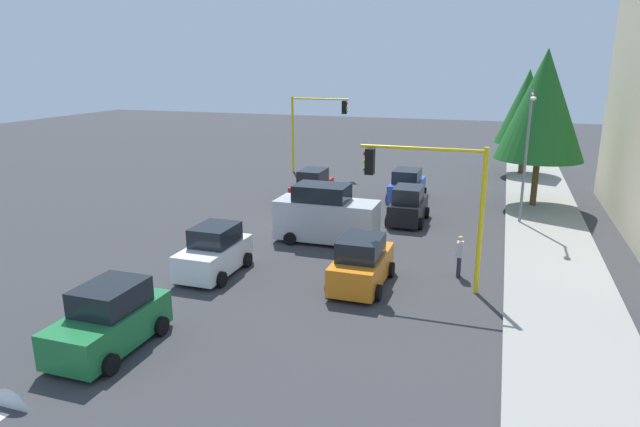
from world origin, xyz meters
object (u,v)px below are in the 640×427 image
Objects in this scene: traffic_signal_near_left at (431,188)px; delivery_van_silver at (326,216)px; car_white at (214,252)px; car_red at (312,187)px; traffic_signal_far_right at (314,120)px; tree_roadside_mid at (543,105)px; street_lamp_curbside at (527,143)px; car_green at (110,320)px; car_black at (408,206)px; car_blue at (407,186)px; car_orange at (362,263)px; tree_roadside_far at (527,107)px; pedestrian_crossing at (460,255)px.

traffic_signal_near_left is 7.12m from delivery_van_silver.
car_white is 12.57m from car_red.
traffic_signal_near_left is 1.37× the size of car_red.
tree_roadside_mid reaches higher than traffic_signal_far_right.
car_red is (-7.25, -3.22, -0.39)m from delivery_van_silver.
car_green is (17.30, -11.81, -3.45)m from street_lamp_curbside.
street_lamp_curbside reaches higher than car_black.
car_blue is 14.12m from car_orange.
tree_roadside_far is at bearing 178.81° from street_lamp_curbside.
tree_roadside_far is 2.14× the size of car_black.
traffic_signal_far_right is 21.78m from car_white.
car_orange is 0.97× the size of car_red.
car_black is (-9.24, 0.22, -0.00)m from car_orange.
delivery_van_silver reaches higher than car_green.
car_white is at bearing -29.50° from delivery_van_silver.
traffic_signal_near_left reaches higher than car_black.
delivery_van_silver reaches higher than car_blue.
street_lamp_curbside is at bearing -1.19° from tree_roadside_far.
car_black is at bearing 159.31° from car_green.
traffic_signal_far_right reaches higher than car_orange.
tree_roadside_far is 2.16× the size of car_white.
traffic_signal_far_right is 16.93m from tree_roadside_mid.
traffic_signal_far_right is at bearing -171.81° from car_white.
tree_roadside_far reaches higher than car_blue.
car_red is (-1.64, -12.06, -3.45)m from street_lamp_curbside.
car_black is at bearing 148.00° from car_white.
street_lamp_curbside is at bearing 122.41° from delivery_van_silver.
car_red is (12.75, -12.36, -4.26)m from tree_roadside_far.
traffic_signal_far_right is 28.04m from car_green.
traffic_signal_near_left is 24.34m from tree_roadside_far.
car_orange is at bearing -14.09° from tree_roadside_far.
traffic_signal_far_right is 1.58× the size of car_black.
car_white is 0.91× the size of car_blue.
tree_roadside_mid is at bearing 140.46° from car_white.
pedestrian_crossing is at bearing 44.38° from car_red.
car_red is at bearing -68.47° from car_blue.
car_orange and car_black have the same top height.
car_orange is (-6.98, 5.91, -0.00)m from car_green.
car_white is at bearing -19.66° from car_blue.
traffic_signal_near_left reaches higher than car_blue.
car_green reaches higher than pedestrian_crossing.
car_white is (25.32, -12.15, -4.26)m from tree_roadside_far.
tree_roadside_far reaches higher than pedestrian_crossing.
street_lamp_curbside is at bearing 145.66° from car_green.
tree_roadside_mid is 10.05m from tree_roadside_far.
tree_roadside_mid is (-4.39, 0.80, 1.63)m from street_lamp_curbside.
tree_roadside_mid is 2.36× the size of car_green.
delivery_van_silver is at bearing -34.78° from car_black.
traffic_signal_near_left is 3.85m from car_orange.
street_lamp_curbside is 4.75m from tree_roadside_mid.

